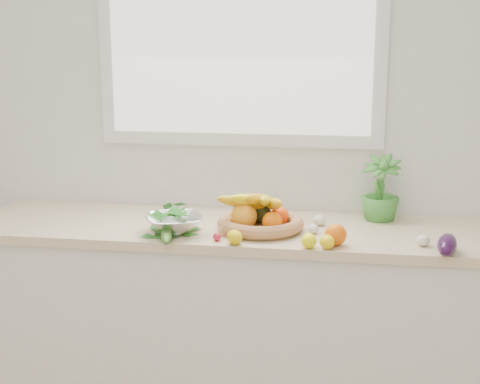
% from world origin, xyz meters
% --- Properties ---
extents(back_wall, '(4.50, 0.02, 2.70)m').
position_xyz_m(back_wall, '(0.00, 2.25, 1.35)').
color(back_wall, white).
rests_on(back_wall, ground).
extents(counter_cabinet, '(2.20, 0.58, 0.86)m').
position_xyz_m(counter_cabinet, '(0.00, 1.95, 0.43)').
color(counter_cabinet, silver).
rests_on(counter_cabinet, ground).
extents(countertop, '(2.24, 0.62, 0.04)m').
position_xyz_m(countertop, '(0.00, 1.95, 0.88)').
color(countertop, beige).
rests_on(countertop, counter_cabinet).
extents(window_frame, '(1.30, 0.03, 1.10)m').
position_xyz_m(window_frame, '(0.00, 2.23, 1.75)').
color(window_frame, white).
rests_on(window_frame, back_wall).
extents(window_pane, '(1.18, 0.01, 0.98)m').
position_xyz_m(window_pane, '(0.00, 2.21, 1.75)').
color(window_pane, white).
rests_on(window_pane, window_frame).
extents(orange_loose, '(0.09, 0.09, 0.08)m').
position_xyz_m(orange_loose, '(0.46, 1.72, 0.94)').
color(orange_loose, '#FA6407').
rests_on(orange_loose, countertop).
extents(lemon_a, '(0.09, 0.09, 0.06)m').
position_xyz_m(lemon_a, '(0.07, 1.67, 0.93)').
color(lemon_a, yellow).
rests_on(lemon_a, countertop).
extents(lemon_b, '(0.07, 0.08, 0.06)m').
position_xyz_m(lemon_b, '(0.36, 1.67, 0.93)').
color(lemon_b, '#FBF40D').
rests_on(lemon_b, countertop).
extents(lemon_c, '(0.08, 0.09, 0.05)m').
position_xyz_m(lemon_c, '(0.43, 1.67, 0.93)').
color(lemon_c, yellow).
rests_on(lemon_c, countertop).
extents(apple, '(0.10, 0.10, 0.09)m').
position_xyz_m(apple, '(0.07, 1.95, 0.94)').
color(apple, red).
rests_on(apple, countertop).
extents(ginger, '(0.12, 0.09, 0.04)m').
position_xyz_m(ginger, '(0.04, 1.81, 0.92)').
color(ginger, tan).
rests_on(ginger, countertop).
extents(garlic_a, '(0.05, 0.05, 0.04)m').
position_xyz_m(garlic_a, '(0.36, 1.87, 0.92)').
color(garlic_a, beige).
rests_on(garlic_a, countertop).
extents(garlic_b, '(0.07, 0.07, 0.05)m').
position_xyz_m(garlic_b, '(0.38, 2.00, 0.92)').
color(garlic_b, silver).
rests_on(garlic_b, countertop).
extents(garlic_c, '(0.07, 0.07, 0.04)m').
position_xyz_m(garlic_c, '(0.79, 1.77, 0.92)').
color(garlic_c, white).
rests_on(garlic_c, countertop).
extents(eggplant, '(0.10, 0.20, 0.07)m').
position_xyz_m(eggplant, '(0.87, 1.67, 0.94)').
color(eggplant, '#2C0E34').
rests_on(eggplant, countertop).
extents(cucumber, '(0.10, 0.24, 0.04)m').
position_xyz_m(cucumber, '(-0.21, 1.69, 0.92)').
color(cucumber, '#2A5719').
rests_on(cucumber, countertop).
extents(radish, '(0.04, 0.04, 0.03)m').
position_xyz_m(radish, '(-0.01, 1.71, 0.92)').
color(radish, red).
rests_on(radish, countertop).
extents(potted_herb, '(0.20, 0.20, 0.31)m').
position_xyz_m(potted_herb, '(0.64, 2.14, 1.03)').
color(potted_herb, '#3F8D33').
rests_on(potted_herb, countertop).
extents(fruit_basket, '(0.45, 0.45, 0.19)m').
position_xyz_m(fruit_basket, '(0.14, 1.89, 0.95)').
color(fruit_basket, tan).
rests_on(fruit_basket, countertop).
extents(colander_with_spinach, '(0.30, 0.30, 0.12)m').
position_xyz_m(colander_with_spinach, '(-0.20, 1.78, 0.96)').
color(colander_with_spinach, silver).
rests_on(colander_with_spinach, countertop).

